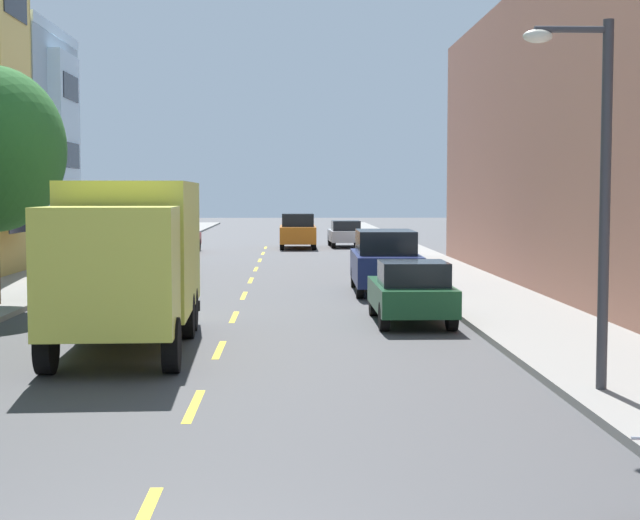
{
  "coord_description": "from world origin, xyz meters",
  "views": [
    {
      "loc": [
        1.42,
        -6.9,
        3.11
      ],
      "look_at": [
        2.2,
        19.14,
        1.27
      ],
      "focal_mm": 54.19,
      "sensor_mm": 36.0,
      "label": 1
    }
  ],
  "objects_px": {
    "street_lamp": "(594,172)",
    "parked_wagon_burgundy": "(123,258)",
    "parked_hatchback_forest": "(411,292)",
    "parked_hatchback_silver": "(345,234)",
    "parked_suv_navy": "(385,261)",
    "parked_hatchback_red": "(181,238)",
    "delivery_box_truck": "(130,253)",
    "parked_hatchback_black": "(92,273)",
    "moving_orange_sedan": "(298,230)",
    "parked_wagon_teal": "(149,248)"
  },
  "relations": [
    {
      "from": "street_lamp",
      "to": "moving_orange_sedan",
      "type": "distance_m",
      "value": 39.39
    },
    {
      "from": "parked_hatchback_red",
      "to": "delivery_box_truck",
      "type": "bearing_deg",
      "value": -85.38
    },
    {
      "from": "parked_suv_navy",
      "to": "moving_orange_sedan",
      "type": "distance_m",
      "value": 23.8
    },
    {
      "from": "delivery_box_truck",
      "to": "parked_hatchback_forest",
      "type": "bearing_deg",
      "value": 28.34
    },
    {
      "from": "parked_wagon_teal",
      "to": "moving_orange_sedan",
      "type": "relative_size",
      "value": 0.99
    },
    {
      "from": "moving_orange_sedan",
      "to": "parked_hatchback_black",
      "type": "bearing_deg",
      "value": -103.91
    },
    {
      "from": "parked_suv_navy",
      "to": "parked_wagon_teal",
      "type": "distance_m",
      "value": 13.62
    },
    {
      "from": "parked_suv_navy",
      "to": "parked_hatchback_silver",
      "type": "relative_size",
      "value": 1.19
    },
    {
      "from": "street_lamp",
      "to": "parked_hatchback_silver",
      "type": "height_order",
      "value": "street_lamp"
    },
    {
      "from": "parked_hatchback_silver",
      "to": "moving_orange_sedan",
      "type": "height_order",
      "value": "moving_orange_sedan"
    },
    {
      "from": "parked_hatchback_forest",
      "to": "moving_orange_sedan",
      "type": "distance_m",
      "value": 30.84
    },
    {
      "from": "delivery_box_truck",
      "to": "parked_wagon_burgundy",
      "type": "distance_m",
      "value": 14.65
    },
    {
      "from": "street_lamp",
      "to": "delivery_box_truck",
      "type": "height_order",
      "value": "street_lamp"
    },
    {
      "from": "parked_suv_navy",
      "to": "parked_hatchback_red",
      "type": "relative_size",
      "value": 1.2
    },
    {
      "from": "parked_hatchback_silver",
      "to": "moving_orange_sedan",
      "type": "bearing_deg",
      "value": -156.64
    },
    {
      "from": "parked_hatchback_red",
      "to": "parked_wagon_burgundy",
      "type": "bearing_deg",
      "value": -90.57
    },
    {
      "from": "delivery_box_truck",
      "to": "moving_orange_sedan",
      "type": "distance_m",
      "value": 34.22
    },
    {
      "from": "parked_hatchback_silver",
      "to": "parked_hatchback_red",
      "type": "xyz_separation_m",
      "value": [
        -8.78,
        -4.54,
        0.0
      ]
    },
    {
      "from": "parked_wagon_teal",
      "to": "moving_orange_sedan",
      "type": "height_order",
      "value": "moving_orange_sedan"
    },
    {
      "from": "moving_orange_sedan",
      "to": "parked_suv_navy",
      "type": "bearing_deg",
      "value": -83.89
    },
    {
      "from": "street_lamp",
      "to": "parked_hatchback_red",
      "type": "bearing_deg",
      "value": 105.94
    },
    {
      "from": "parked_hatchback_silver",
      "to": "moving_orange_sedan",
      "type": "xyz_separation_m",
      "value": [
        -2.7,
        -1.16,
        0.23
      ]
    },
    {
      "from": "street_lamp",
      "to": "parked_hatchback_black",
      "type": "height_order",
      "value": "street_lamp"
    },
    {
      "from": "parked_wagon_teal",
      "to": "delivery_box_truck",
      "type": "bearing_deg",
      "value": -82.71
    },
    {
      "from": "delivery_box_truck",
      "to": "parked_wagon_teal",
      "type": "relative_size",
      "value": 1.53
    },
    {
      "from": "street_lamp",
      "to": "parked_suv_navy",
      "type": "bearing_deg",
      "value": 95.87
    },
    {
      "from": "street_lamp",
      "to": "parked_hatchback_red",
      "type": "height_order",
      "value": "street_lamp"
    },
    {
      "from": "parked_hatchback_forest",
      "to": "parked_wagon_burgundy",
      "type": "relative_size",
      "value": 0.85
    },
    {
      "from": "parked_hatchback_forest",
      "to": "parked_hatchback_silver",
      "type": "xyz_separation_m",
      "value": [
        0.23,
        31.9,
        0.0
      ]
    },
    {
      "from": "moving_orange_sedan",
      "to": "delivery_box_truck",
      "type": "bearing_deg",
      "value": -96.05
    },
    {
      "from": "delivery_box_truck",
      "to": "parked_hatchback_forest",
      "type": "height_order",
      "value": "delivery_box_truck"
    },
    {
      "from": "parked_hatchback_black",
      "to": "parked_suv_navy",
      "type": "bearing_deg",
      "value": 9.12
    },
    {
      "from": "parked_hatchback_forest",
      "to": "parked_hatchback_silver",
      "type": "height_order",
      "value": "same"
    },
    {
      "from": "parked_hatchback_silver",
      "to": "parked_hatchback_black",
      "type": "xyz_separation_m",
      "value": [
        -8.9,
        -26.24,
        0.0
      ]
    },
    {
      "from": "parked_hatchback_black",
      "to": "moving_orange_sedan",
      "type": "distance_m",
      "value": 25.83
    },
    {
      "from": "delivery_box_truck",
      "to": "parked_suv_navy",
      "type": "xyz_separation_m",
      "value": [
        6.14,
        10.34,
        -0.9
      ]
    },
    {
      "from": "street_lamp",
      "to": "parked_hatchback_forest",
      "type": "xyz_separation_m",
      "value": [
        -1.66,
        8.36,
        -2.65
      ]
    },
    {
      "from": "parked_hatchback_black",
      "to": "parked_hatchback_red",
      "type": "bearing_deg",
      "value": 89.66
    },
    {
      "from": "parked_wagon_teal",
      "to": "parked_suv_navy",
      "type": "bearing_deg",
      "value": -49.8
    },
    {
      "from": "parked_suv_navy",
      "to": "moving_orange_sedan",
      "type": "relative_size",
      "value": 1.01
    },
    {
      "from": "delivery_box_truck",
      "to": "parked_wagon_teal",
      "type": "distance_m",
      "value": 20.94
    },
    {
      "from": "street_lamp",
      "to": "parked_suv_navy",
      "type": "xyz_separation_m",
      "value": [
        -1.59,
        15.43,
        -2.42
      ]
    },
    {
      "from": "parked_suv_navy",
      "to": "parked_wagon_teal",
      "type": "bearing_deg",
      "value": 130.2
    },
    {
      "from": "parked_hatchback_black",
      "to": "moving_orange_sedan",
      "type": "relative_size",
      "value": 0.84
    },
    {
      "from": "parked_wagon_teal",
      "to": "moving_orange_sedan",
      "type": "distance_m",
      "value": 14.67
    },
    {
      "from": "parked_hatchback_red",
      "to": "moving_orange_sedan",
      "type": "xyz_separation_m",
      "value": [
        6.08,
        3.37,
        0.23
      ]
    },
    {
      "from": "street_lamp",
      "to": "parked_wagon_burgundy",
      "type": "relative_size",
      "value": 1.17
    },
    {
      "from": "parked_wagon_burgundy",
      "to": "parked_hatchback_black",
      "type": "relative_size",
      "value": 1.17
    },
    {
      "from": "parked_suv_navy",
      "to": "delivery_box_truck",
      "type": "bearing_deg",
      "value": -120.69
    },
    {
      "from": "parked_hatchback_silver",
      "to": "parked_hatchback_black",
      "type": "relative_size",
      "value": 1.01
    }
  ]
}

